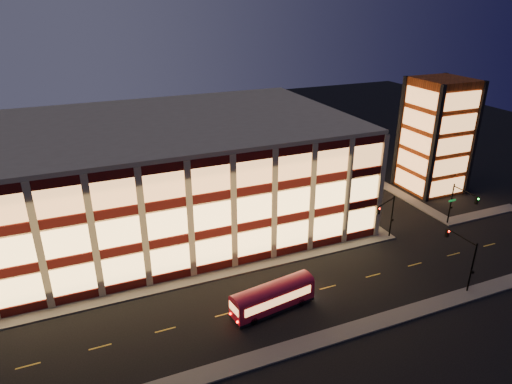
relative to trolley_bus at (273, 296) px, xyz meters
name	(u,v)px	position (x,y,z in m)	size (l,w,h in m)	color
ground	(224,279)	(-2.79, 7.13, -1.67)	(200.00, 200.00, 0.00)	black
sidewalk_office_south	(196,279)	(-5.79, 8.13, -1.60)	(54.00, 2.00, 0.15)	#514F4C
sidewalk_office_east	(324,192)	(20.21, 24.13, -1.60)	(2.00, 30.00, 0.15)	#514F4C
sidewalk_tower_south	(481,214)	(37.21, 8.13, -1.60)	(14.00, 2.00, 0.15)	#514F4C
sidewalk_tower_west	(379,182)	(31.21, 24.13, -1.60)	(2.00, 30.00, 0.15)	#514F4C
sidewalk_near	(271,355)	(-2.79, -5.87, -1.60)	(100.00, 2.00, 0.15)	#514F4C
office_building	(162,173)	(-5.71, 24.04, 5.57)	(50.45, 30.45, 14.50)	tan
stair_tower	(436,136)	(37.16, 19.08, 7.32)	(8.60, 8.60, 18.00)	#8C3814
traffic_signal_far	(387,212)	(19.42, 7.37, 2.44)	(3.79, 1.87, 6.00)	black
traffic_signal_right	(460,201)	(30.71, 6.51, 2.43)	(1.20, 4.37, 6.00)	black
traffic_signal_near	(463,252)	(20.71, -3.90, 2.45)	(0.32, 4.45, 6.00)	black
trolley_bus	(273,296)	(0.00, 0.00, 0.00)	(9.15, 3.56, 3.02)	#9F0821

